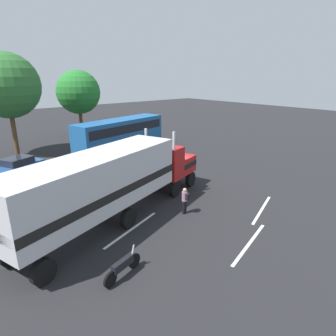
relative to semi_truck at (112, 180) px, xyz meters
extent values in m
plane|color=#232326|center=(5.76, 2.11, -2.52)|extent=(120.00, 120.00, 0.00)
cube|color=silver|center=(0.25, -1.39, -2.52)|extent=(4.22, 1.57, 0.01)
cube|color=silver|center=(7.73, -4.57, -2.52)|extent=(4.20, 1.63, 0.01)
cube|color=silver|center=(3.92, -6.31, -2.52)|extent=(4.28, 1.32, 0.01)
cube|color=#B21919|center=(6.50, 2.11, -0.82)|extent=(2.49, 2.93, 1.20)
cube|color=#B21919|center=(4.98, 1.61, -0.32)|extent=(2.10, 2.81, 2.20)
cube|color=silver|center=(7.40, 2.40, -0.82)|extent=(0.73, 2.02, 1.08)
cube|color=black|center=(6.50, 2.11, -0.76)|extent=(2.50, 2.97, 0.36)
cylinder|color=silver|center=(4.12, 2.49, 0.28)|extent=(0.18, 0.18, 3.40)
cylinder|color=silver|center=(4.80, 0.40, 0.28)|extent=(0.18, 0.18, 3.40)
cube|color=silver|center=(-1.06, -0.35, 0.23)|extent=(10.79, 5.72, 2.80)
cube|color=black|center=(-1.06, -0.35, -0.19)|extent=(10.80, 5.76, 0.44)
cylinder|color=silver|center=(4.98, 2.98, -1.57)|extent=(1.43, 1.01, 0.64)
cylinder|color=black|center=(6.45, 3.25, -1.97)|extent=(1.14, 0.63, 1.10)
cylinder|color=black|center=(7.13, 1.16, -1.97)|extent=(1.14, 0.63, 1.10)
cylinder|color=black|center=(4.26, 2.54, -1.97)|extent=(1.14, 0.63, 1.10)
cylinder|color=black|center=(4.94, 0.44, -1.97)|extent=(1.14, 0.63, 1.10)
cylinder|color=black|center=(-0.45, 1.00, -1.97)|extent=(1.14, 0.63, 1.10)
cylinder|color=black|center=(0.23, -1.09, -1.97)|extent=(1.14, 0.63, 1.10)
cylinder|color=black|center=(-5.44, -0.62, -1.97)|extent=(1.14, 0.63, 1.10)
cylinder|color=black|center=(-4.76, -2.71, -1.97)|extent=(1.14, 0.63, 1.10)
cylinder|color=black|center=(3.63, -1.86, -2.11)|extent=(0.18, 0.18, 0.82)
cylinder|color=black|center=(3.78, -1.83, -2.11)|extent=(0.18, 0.18, 0.82)
cylinder|color=#A5728C|center=(3.70, -1.85, -1.41)|extent=(0.34, 0.34, 0.58)
sphere|color=tan|center=(3.70, -1.85, -1.01)|extent=(0.23, 0.23, 0.23)
cube|color=black|center=(3.75, -2.04, -1.39)|extent=(0.29, 0.22, 0.36)
cube|color=#1E5999|center=(8.79, 13.68, -0.57)|extent=(11.29, 4.92, 2.90)
cube|color=black|center=(8.79, 13.68, 0.01)|extent=(10.66, 4.81, 0.90)
cylinder|color=black|center=(12.54, 15.69, -2.02)|extent=(1.04, 0.49, 1.00)
cylinder|color=black|center=(13.03, 13.49, -2.02)|extent=(1.04, 0.49, 1.00)
cylinder|color=black|center=(4.93, 13.96, -2.02)|extent=(1.04, 0.49, 1.00)
cylinder|color=black|center=(5.43, 11.77, -2.02)|extent=(1.04, 0.49, 1.00)
cube|color=#234C8C|center=(-2.26, 11.75, -1.85)|extent=(4.74, 3.54, 0.70)
cube|color=#1E232D|center=(-2.08, 11.84, -1.23)|extent=(2.61, 2.41, 0.55)
cylinder|color=black|center=(-3.27, 10.40, -2.20)|extent=(0.67, 0.48, 0.64)
cylinder|color=black|center=(-0.57, 11.71, -2.20)|extent=(0.67, 0.48, 0.64)
cylinder|color=black|center=(-1.26, 13.11, -2.20)|extent=(0.67, 0.48, 0.64)
cylinder|color=black|center=(-1.45, -4.18, -2.19)|extent=(0.66, 0.28, 0.66)
cylinder|color=black|center=(-2.84, -4.58, -2.19)|extent=(0.66, 0.28, 0.66)
cube|color=black|center=(-2.14, -4.38, -1.91)|extent=(1.12, 0.53, 0.36)
cylinder|color=silver|center=(-1.54, -4.21, -1.74)|extent=(0.29, 0.14, 0.69)
cylinder|color=brown|center=(8.60, 23.29, -0.58)|extent=(0.44, 0.44, 3.89)
sphere|color=#25772B|center=(8.60, 23.29, 3.29)|extent=(5.49, 5.49, 5.49)
cylinder|color=brown|center=(-0.44, 18.96, -0.15)|extent=(0.44, 0.44, 4.75)
sphere|color=#2E6B2F|center=(-0.44, 18.96, 4.43)|extent=(6.29, 6.29, 6.29)
camera|label=1|loc=(-7.14, -13.18, 5.44)|focal=30.81mm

